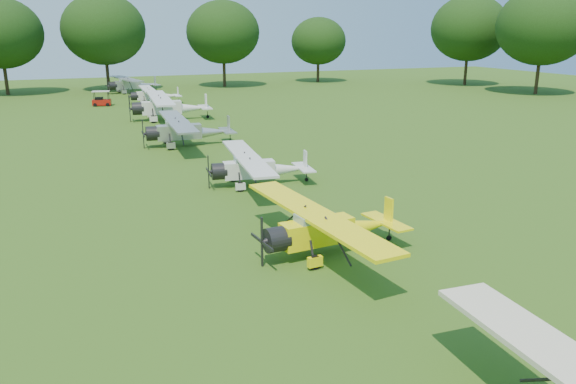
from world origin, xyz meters
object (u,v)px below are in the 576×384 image
at_px(aircraft_7, 131,83).
at_px(golf_cart, 101,101).
at_px(aircraft_3, 257,166).
at_px(aircraft_4, 186,129).
at_px(aircraft_2, 327,226).
at_px(aircraft_6, 153,94).
at_px(aircraft_5, 168,105).

distance_m(aircraft_7, golf_cart, 13.16).
distance_m(aircraft_3, aircraft_4, 12.19).
distance_m(aircraft_2, aircraft_7, 60.00).
height_order(aircraft_6, golf_cart, aircraft_6).
bearing_deg(golf_cart, aircraft_2, -72.97).
height_order(aircraft_3, aircraft_4, aircraft_4).
bearing_deg(aircraft_7, aircraft_4, -100.17).
relative_size(aircraft_2, aircraft_4, 0.89).
relative_size(aircraft_5, aircraft_7, 1.10).
xyz_separation_m(aircraft_2, aircraft_5, (0.40, 34.94, 0.29)).
relative_size(aircraft_7, golf_cart, 5.16).
height_order(aircraft_2, aircraft_6, aircraft_2).
relative_size(aircraft_5, golf_cart, 5.69).
distance_m(aircraft_3, golf_cart, 37.91).
distance_m(aircraft_4, aircraft_5, 12.63).
height_order(aircraft_2, golf_cart, aircraft_2).
relative_size(aircraft_4, golf_cart, 5.01).
distance_m(aircraft_3, aircraft_5, 24.72).
relative_size(aircraft_2, aircraft_7, 0.87).
bearing_deg(aircraft_5, aircraft_3, -84.92).
xyz_separation_m(aircraft_2, aircraft_7, (0.13, 60.00, 0.16)).
bearing_deg(aircraft_6, aircraft_5, -91.14).
relative_size(aircraft_3, aircraft_5, 0.77).
height_order(aircraft_5, golf_cart, aircraft_5).
height_order(aircraft_2, aircraft_5, aircraft_5).
xyz_separation_m(aircraft_3, aircraft_4, (-1.29, 12.13, 0.16)).
bearing_deg(aircraft_3, aircraft_2, -87.32).
relative_size(aircraft_3, golf_cart, 4.36).
bearing_deg(aircraft_7, aircraft_3, -98.41).
distance_m(aircraft_4, golf_cart, 25.74).
distance_m(aircraft_6, golf_cart, 5.73).
xyz_separation_m(aircraft_4, aircraft_6, (1.66, 25.30, -0.15)).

